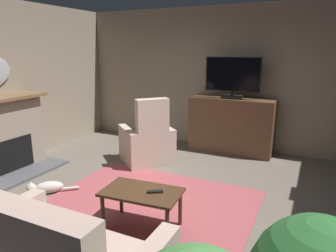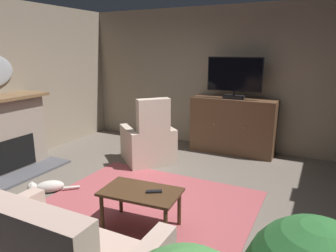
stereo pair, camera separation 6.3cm
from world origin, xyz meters
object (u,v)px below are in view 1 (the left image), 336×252
Objects in this scene: tv_remote at (155,192)px; cat at (47,187)px; tv_cabinet at (231,127)px; armchair_near_window at (148,143)px; fireplace at (3,136)px; television at (233,77)px; coffee_table at (142,196)px.

tv_remote is 0.30× the size of cat.
armchair_near_window reaches higher than tv_cabinet.
television reaches higher than fireplace.
fireplace reaches higher than armchair_near_window.
coffee_table is 5.28× the size of tv_remote.
coffee_table is at bearing -93.40° from tv_cabinet.
tv_remote is at bearing 10.50° from coffee_table.
television is (0.00, -0.05, 0.96)m from tv_cabinet.
tv_cabinet is 3.45m from cat.
tv_cabinet is (3.05, 2.58, -0.09)m from fireplace.
coffee_table is (-0.18, -3.06, -0.11)m from tv_cabinet.
tv_cabinet is at bearing -122.35° from tv_remote.
fireplace is 8.47× the size of tv_remote.
cat is (-1.79, 0.14, -0.37)m from tv_remote.
armchair_near_window is (-1.16, -1.21, -0.15)m from tv_cabinet.
tv_cabinet is at bearing 57.87° from cat.
armchair_near_window is (-1.13, 1.83, -0.11)m from tv_remote.
fireplace is 3.99m from tv_cabinet.
armchair_near_window reaches higher than coffee_table.
tv_cabinet is 0.96m from television.
fireplace is at bearing 170.40° from coffee_table.
armchair_near_window is at bearing 36.02° from fireplace.
fireplace is 1.37m from cat.
coffee_table is at bearing -62.16° from armchair_near_window.
fireplace is 2.92m from coffee_table.
cat is at bearing -122.13° from tv_cabinet.
tv_cabinet is at bearing 90.00° from television.
tv_remote is (-0.03, -2.98, -1.00)m from television.
fireplace is at bearing 165.38° from cat.
armchair_near_window reaches higher than cat.
fireplace is 4.05m from television.
television reaches higher than coffee_table.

